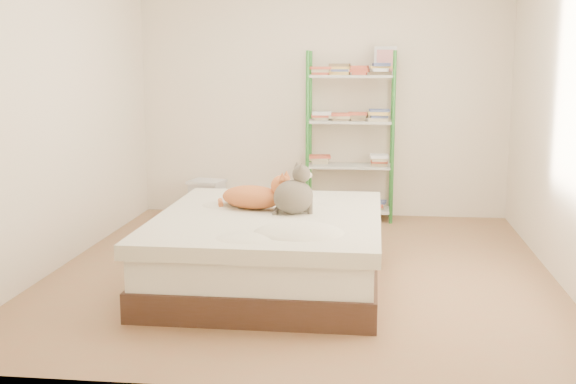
# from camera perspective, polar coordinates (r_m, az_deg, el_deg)

# --- Properties ---
(room) EXTENTS (3.81, 4.21, 2.61)m
(room) POSITION_cam_1_polar(r_m,az_deg,el_deg) (5.42, 1.16, 7.15)
(room) COLOR #90724D
(room) RESTS_ON ground
(bed) EXTENTS (1.60, 2.00, 0.51)m
(bed) POSITION_cam_1_polar(r_m,az_deg,el_deg) (5.27, -1.47, -4.47)
(bed) COLOR #422921
(bed) RESTS_ON ground
(orange_cat) EXTENTS (0.60, 0.40, 0.22)m
(orange_cat) POSITION_cam_1_polar(r_m,az_deg,el_deg) (5.39, -2.86, -0.17)
(orange_cat) COLOR #CE7B41
(orange_cat) RESTS_ON bed
(grey_cat) EXTENTS (0.40, 0.38, 0.36)m
(grey_cat) POSITION_cam_1_polar(r_m,az_deg,el_deg) (5.19, 0.43, 0.21)
(grey_cat) COLOR #635B4C
(grey_cat) RESTS_ON bed
(shelf_unit) EXTENTS (0.88, 0.36, 1.74)m
(shelf_unit) POSITION_cam_1_polar(r_m,az_deg,el_deg) (7.31, 5.00, 4.55)
(shelf_unit) COLOR #338838
(shelf_unit) RESTS_ON ground
(cardboard_box) EXTENTS (0.59, 0.57, 0.45)m
(cardboard_box) POSITION_cam_1_polar(r_m,az_deg,el_deg) (6.09, 3.28, -3.01)
(cardboard_box) COLOR olive
(cardboard_box) RESTS_ON ground
(white_bin) EXTENTS (0.39, 0.36, 0.39)m
(white_bin) POSITION_cam_1_polar(r_m,az_deg,el_deg) (7.51, -6.41, -0.51)
(white_bin) COLOR silver
(white_bin) RESTS_ON ground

